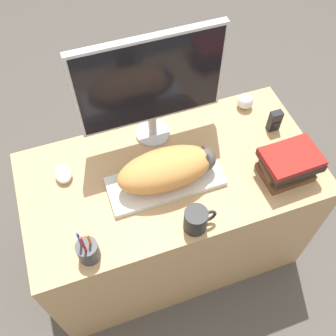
{
  "coord_description": "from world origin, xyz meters",
  "views": [
    {
      "loc": [
        -0.31,
        -0.53,
        2.05
      ],
      "look_at": [
        -0.02,
        0.3,
        0.78
      ],
      "focal_mm": 42.0,
      "sensor_mm": 36.0,
      "label": 1
    }
  ],
  "objects_px": {
    "monitor": "(151,84)",
    "computer_mouse": "(63,174)",
    "coffee_mug": "(197,219)",
    "keyboard": "(165,182)",
    "pen_cup": "(88,251)",
    "phone": "(275,121)",
    "baseball": "(245,101)",
    "book_stack": "(289,163)",
    "cat": "(169,168)"
  },
  "relations": [
    {
      "from": "keyboard",
      "to": "phone",
      "type": "xyz_separation_m",
      "value": [
        0.54,
        0.11,
        0.04
      ]
    },
    {
      "from": "computer_mouse",
      "to": "coffee_mug",
      "type": "relative_size",
      "value": 0.75
    },
    {
      "from": "monitor",
      "to": "pen_cup",
      "type": "bearing_deg",
      "value": -130.04
    },
    {
      "from": "cat",
      "to": "book_stack",
      "type": "distance_m",
      "value": 0.48
    },
    {
      "from": "computer_mouse",
      "to": "coffee_mug",
      "type": "distance_m",
      "value": 0.57
    },
    {
      "from": "coffee_mug",
      "to": "baseball",
      "type": "xyz_separation_m",
      "value": [
        0.43,
        0.49,
        -0.01
      ]
    },
    {
      "from": "baseball",
      "to": "book_stack",
      "type": "xyz_separation_m",
      "value": [
        -0.0,
        -0.39,
        0.03
      ]
    },
    {
      "from": "computer_mouse",
      "to": "phone",
      "type": "distance_m",
      "value": 0.92
    },
    {
      "from": "cat",
      "to": "pen_cup",
      "type": "relative_size",
      "value": 2.07
    },
    {
      "from": "cat",
      "to": "monitor",
      "type": "distance_m",
      "value": 0.32
    },
    {
      "from": "cat",
      "to": "pen_cup",
      "type": "height_order",
      "value": "pen_cup"
    },
    {
      "from": "coffee_mug",
      "to": "baseball",
      "type": "bearing_deg",
      "value": 48.82
    },
    {
      "from": "computer_mouse",
      "to": "book_stack",
      "type": "bearing_deg",
      "value": -18.01
    },
    {
      "from": "monitor",
      "to": "baseball",
      "type": "relative_size",
      "value": 7.98
    },
    {
      "from": "keyboard",
      "to": "monitor",
      "type": "xyz_separation_m",
      "value": [
        0.03,
        0.25,
        0.28
      ]
    },
    {
      "from": "coffee_mug",
      "to": "pen_cup",
      "type": "xyz_separation_m",
      "value": [
        -0.4,
        0.01,
        -0.0
      ]
    },
    {
      "from": "cat",
      "to": "monitor",
      "type": "bearing_deg",
      "value": 85.94
    },
    {
      "from": "monitor",
      "to": "phone",
      "type": "bearing_deg",
      "value": -15.54
    },
    {
      "from": "computer_mouse",
      "to": "coffee_mug",
      "type": "xyz_separation_m",
      "value": [
        0.42,
        -0.38,
        0.03
      ]
    },
    {
      "from": "monitor",
      "to": "computer_mouse",
      "type": "distance_m",
      "value": 0.5
    },
    {
      "from": "computer_mouse",
      "to": "pen_cup",
      "type": "height_order",
      "value": "pen_cup"
    },
    {
      "from": "book_stack",
      "to": "computer_mouse",
      "type": "bearing_deg",
      "value": 161.99
    },
    {
      "from": "keyboard",
      "to": "baseball",
      "type": "distance_m",
      "value": 0.55
    },
    {
      "from": "coffee_mug",
      "to": "book_stack",
      "type": "distance_m",
      "value": 0.44
    },
    {
      "from": "coffee_mug",
      "to": "keyboard",
      "type": "bearing_deg",
      "value": 102.63
    },
    {
      "from": "monitor",
      "to": "computer_mouse",
      "type": "relative_size",
      "value": 6.39
    },
    {
      "from": "monitor",
      "to": "computer_mouse",
      "type": "height_order",
      "value": "monitor"
    },
    {
      "from": "coffee_mug",
      "to": "baseball",
      "type": "relative_size",
      "value": 1.67
    },
    {
      "from": "keyboard",
      "to": "phone",
      "type": "relative_size",
      "value": 4.46
    },
    {
      "from": "pen_cup",
      "to": "coffee_mug",
      "type": "bearing_deg",
      "value": -2.07
    },
    {
      "from": "keyboard",
      "to": "coffee_mug",
      "type": "relative_size",
      "value": 3.78
    },
    {
      "from": "keyboard",
      "to": "book_stack",
      "type": "height_order",
      "value": "book_stack"
    },
    {
      "from": "cat",
      "to": "baseball",
      "type": "relative_size",
      "value": 5.44
    },
    {
      "from": "baseball",
      "to": "book_stack",
      "type": "height_order",
      "value": "book_stack"
    },
    {
      "from": "baseball",
      "to": "phone",
      "type": "relative_size",
      "value": 0.71
    },
    {
      "from": "pen_cup",
      "to": "book_stack",
      "type": "bearing_deg",
      "value": 6.05
    },
    {
      "from": "keyboard",
      "to": "computer_mouse",
      "type": "bearing_deg",
      "value": 156.62
    },
    {
      "from": "book_stack",
      "to": "monitor",
      "type": "bearing_deg",
      "value": 140.26
    },
    {
      "from": "computer_mouse",
      "to": "book_stack",
      "type": "height_order",
      "value": "book_stack"
    },
    {
      "from": "pen_cup",
      "to": "phone",
      "type": "height_order",
      "value": "pen_cup"
    },
    {
      "from": "coffee_mug",
      "to": "book_stack",
      "type": "height_order",
      "value": "book_stack"
    },
    {
      "from": "cat",
      "to": "phone",
      "type": "height_order",
      "value": "cat"
    },
    {
      "from": "computer_mouse",
      "to": "book_stack",
      "type": "xyz_separation_m",
      "value": [
        0.85,
        -0.28,
        0.05
      ]
    },
    {
      "from": "book_stack",
      "to": "coffee_mug",
      "type": "bearing_deg",
      "value": -166.52
    },
    {
      "from": "computer_mouse",
      "to": "keyboard",
      "type": "bearing_deg",
      "value": -23.38
    },
    {
      "from": "book_stack",
      "to": "baseball",
      "type": "bearing_deg",
      "value": 89.47
    },
    {
      "from": "monitor",
      "to": "pen_cup",
      "type": "xyz_separation_m",
      "value": [
        -0.38,
        -0.46,
        -0.25
      ]
    },
    {
      "from": "keyboard",
      "to": "phone",
      "type": "height_order",
      "value": "phone"
    },
    {
      "from": "cat",
      "to": "pen_cup",
      "type": "xyz_separation_m",
      "value": [
        -0.37,
        -0.2,
        -0.05
      ]
    },
    {
      "from": "baseball",
      "to": "book_stack",
      "type": "relative_size",
      "value": 0.32
    }
  ]
}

